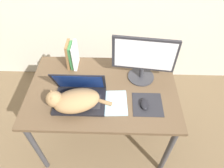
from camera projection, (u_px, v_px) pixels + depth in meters
name	position (u px, v px, depth m)	size (l,w,h in m)	color
desk	(103.00, 95.00, 1.64)	(1.18, 0.77, 0.75)	brown
laptop	(80.00, 95.00, 1.48)	(0.38, 0.27, 0.26)	black
cat	(74.00, 100.00, 1.41)	(0.46, 0.28, 0.16)	#99754C
external_monitor	(144.00, 58.00, 1.52)	(0.49, 0.22, 0.38)	#333338
mousepad	(147.00, 104.00, 1.48)	(0.22, 0.22, 0.00)	#232328
computer_mouse	(145.00, 104.00, 1.46)	(0.06, 0.10, 0.03)	black
book_row	(72.00, 55.00, 1.69)	(0.08, 0.16, 0.23)	olive
notepad	(116.00, 103.00, 1.48)	(0.18, 0.24, 0.01)	#99C6E0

